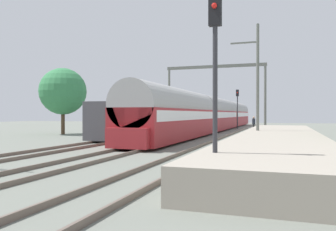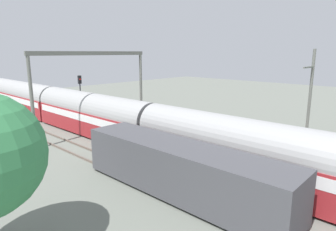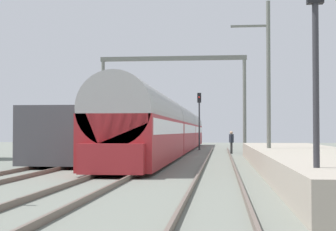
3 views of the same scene
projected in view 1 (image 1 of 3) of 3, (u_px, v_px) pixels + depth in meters
ground at (145, 148)px, 20.33m from camera, size 120.00×120.00×0.00m
track_far_west at (89, 144)px, 21.57m from camera, size 1.51×60.00×0.16m
track_west at (145, 146)px, 20.33m from camera, size 1.52×60.00×0.16m
track_east at (207, 148)px, 19.10m from camera, size 1.51×60.00×0.16m
platform at (279, 141)px, 19.76m from camera, size 4.40×28.00×0.90m
passenger_train at (216, 114)px, 41.32m from camera, size 2.93×49.20×3.82m
freight_car at (139, 120)px, 29.05m from camera, size 2.80×13.00×2.70m
person_crossing at (254, 123)px, 37.34m from camera, size 0.36×0.46×1.73m
railway_signal_near at (215, 64)px, 9.75m from camera, size 0.36×0.30×5.42m
railway_signal_far at (237, 104)px, 45.70m from camera, size 0.36×0.30×5.26m
catenary_gantry at (215, 84)px, 40.86m from camera, size 12.01×0.28×7.86m
catenary_pole_east_mid at (257, 82)px, 22.71m from camera, size 1.90×0.20×8.00m
tree_west_background at (63, 91)px, 33.51m from camera, size 4.58×4.58×6.51m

